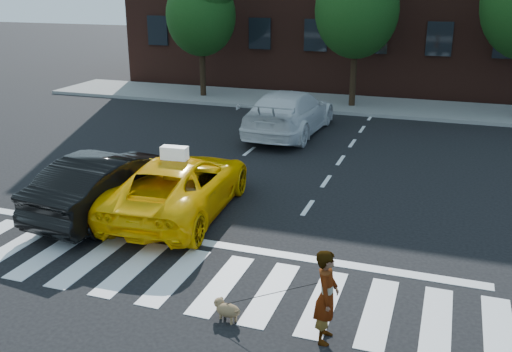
# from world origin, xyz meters

# --- Properties ---
(ground) EXTENTS (120.00, 120.00, 0.00)m
(ground) POSITION_xyz_m (0.00, 0.00, 0.00)
(ground) COLOR black
(ground) RESTS_ON ground
(crosswalk) EXTENTS (13.00, 2.40, 0.01)m
(crosswalk) POSITION_xyz_m (0.00, 0.00, 0.01)
(crosswalk) COLOR silver
(crosswalk) RESTS_ON ground
(stop_line) EXTENTS (12.00, 0.30, 0.01)m
(stop_line) POSITION_xyz_m (0.00, 1.60, 0.01)
(stop_line) COLOR silver
(stop_line) RESTS_ON ground
(sidewalk_far) EXTENTS (30.00, 4.00, 0.15)m
(sidewalk_far) POSITION_xyz_m (0.00, 17.50, 0.07)
(sidewalk_far) COLOR slate
(sidewalk_far) RESTS_ON ground
(tree_left) EXTENTS (3.39, 3.38, 6.50)m
(tree_left) POSITION_xyz_m (-6.97, 17.00, 4.44)
(tree_left) COLOR black
(tree_left) RESTS_ON ground
(taxi) EXTENTS (2.81, 5.44, 1.47)m
(taxi) POSITION_xyz_m (-1.40, 3.08, 0.73)
(taxi) COLOR #FFBD05
(taxi) RESTS_ON ground
(black_sedan) EXTENTS (2.23, 4.96, 1.58)m
(black_sedan) POSITION_xyz_m (-2.99, 2.50, 0.79)
(black_sedan) COLOR black
(black_sedan) RESTS_ON ground
(white_suv) EXTENTS (2.55, 5.88, 1.69)m
(white_suv) POSITION_xyz_m (-0.96, 11.58, 0.84)
(white_suv) COLOR silver
(white_suv) RESTS_ON ground
(woman) EXTENTS (0.43, 0.61, 1.61)m
(woman) POSITION_xyz_m (3.28, -1.10, 0.80)
(woman) COLOR #999999
(woman) RESTS_ON ground
(dog) EXTENTS (0.59, 0.39, 0.35)m
(dog) POSITION_xyz_m (1.53, -1.08, 0.20)
(dog) COLOR #8C6147
(dog) RESTS_ON ground
(taxi_sign) EXTENTS (0.67, 0.33, 0.32)m
(taxi_sign) POSITION_xyz_m (-1.40, 2.88, 1.63)
(taxi_sign) COLOR white
(taxi_sign) RESTS_ON taxi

